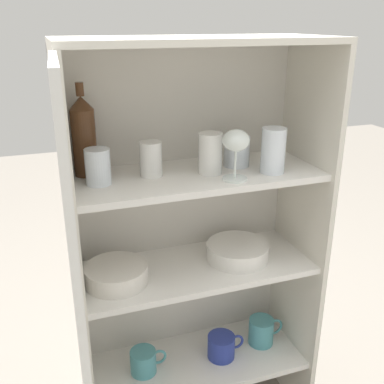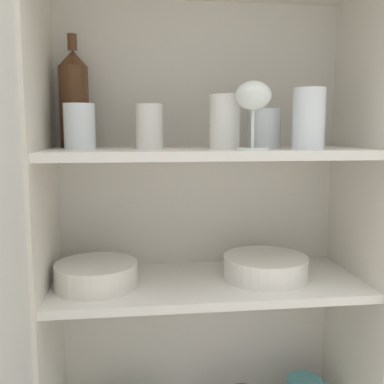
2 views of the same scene
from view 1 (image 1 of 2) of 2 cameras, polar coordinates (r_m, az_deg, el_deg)
cupboard_back_panel at (r=1.59m, az=-1.32°, el=-5.79°), size 0.77×0.02×1.32m
cupboard_side_left at (r=1.39m, az=-14.38°, el=-10.69°), size 0.02×0.33×1.32m
cupboard_side_right at (r=1.61m, az=13.40°, el=-6.04°), size 0.02×0.33×1.32m
cupboard_top_panel at (r=1.27m, az=0.74°, el=18.74°), size 0.77×0.33×0.02m
shelf_board_lower at (r=1.70m, az=0.56°, el=-20.80°), size 0.74×0.30×0.02m
shelf_board_middle at (r=1.48m, az=0.61°, el=-9.63°), size 0.74×0.30×0.02m
shelf_board_upper at (r=1.34m, az=0.66°, el=2.05°), size 0.74×0.30×0.02m
cupboard_door at (r=1.10m, az=-13.38°, el=-20.27°), size 0.03×0.38×1.32m
tumbler_glass_0 at (r=1.35m, az=10.28°, el=5.21°), size 0.07×0.07×0.13m
tumbler_glass_1 at (r=1.40m, az=5.69°, el=5.18°), size 0.08×0.08×0.09m
tumbler_glass_2 at (r=1.30m, az=-5.24°, el=4.20°), size 0.07×0.07×0.10m
tumbler_glass_3 at (r=1.32m, az=2.34°, el=4.92°), size 0.07×0.07×0.12m
tumbler_glass_4 at (r=1.26m, az=-11.86°, el=3.16°), size 0.07×0.07×0.10m
wine_glass_0 at (r=1.26m, az=5.60°, el=6.13°), size 0.08×0.08×0.15m
wine_bottle at (r=1.33m, az=-13.59°, el=6.95°), size 0.07×0.07×0.27m
plate_stack_white at (r=1.51m, az=5.80°, el=-7.49°), size 0.20×0.20×0.05m
mixing_bowl_large at (r=1.39m, az=-9.59°, el=-10.15°), size 0.19×0.19×0.06m
coffee_mug_primary at (r=1.64m, az=-6.13°, el=-20.60°), size 0.13×0.09×0.08m
coffee_mug_extra_1 at (r=1.69m, az=3.79°, el=-18.96°), size 0.14×0.10×0.09m
coffee_mug_extra_2 at (r=1.76m, az=8.83°, el=-17.04°), size 0.13×0.09×0.10m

